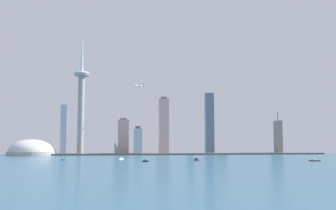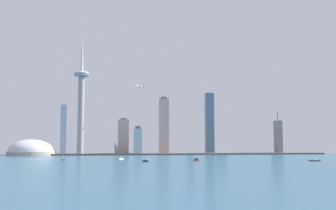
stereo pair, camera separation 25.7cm
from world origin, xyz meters
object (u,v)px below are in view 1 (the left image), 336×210
Objects in this scene: skyscraper_10 at (190,131)px; boat_4 at (315,160)px; observation_tower at (81,97)px; boat_2 at (146,161)px; airplane at (139,86)px; boat_0 at (63,159)px; skyscraper_3 at (138,141)px; channel_buoy_2 at (330,162)px; boat_3 at (196,160)px; channel_buoy_1 at (206,157)px; stadium_dome at (31,152)px; skyscraper_1 at (118,126)px; skyscraper_5 at (64,130)px; skyscraper_4 at (164,126)px; channel_buoy_0 at (189,158)px; skyscraper_9 at (161,132)px; boat_1 at (121,159)px; skyscraper_0 at (278,137)px; skyscraper_6 at (222,137)px; skyscraper_2 at (275,131)px; skyscraper_8 at (209,123)px; skyscraper_7 at (123,137)px.

skyscraper_10 reaches higher than boat_4.
boat_2 is (120.47, -336.59, -132.78)m from observation_tower.
boat_0 is at bearing 26.86° from airplane.
skyscraper_3 reaches higher than channel_buoy_2.
observation_tower is 381.36m from boat_2.
skyscraper_3 is 309.44m from boat_3.
stadium_dome is at bearing 151.77° from channel_buoy_1.
skyscraper_1 is 1.28× the size of skyscraper_5.
stadium_dome reaches higher than boat_2.
skyscraper_1 is 60.25× the size of channel_buoy_1.
boat_3 is at bearing 65.83° from airplane.
boat_4 is (184.41, -370.69, -67.13)m from skyscraper_4.
skyscraper_1 is 575.42m from channel_buoy_2.
skyscraper_9 is at bearing 90.80° from channel_buoy_0.
skyscraper_4 is 364.98m from boat_2.
skyscraper_0 is at bearing -8.27° from boat_1.
skyscraper_6 is 507.59m from boat_0.
boat_3 is at bearing -43.81° from stadium_dome.
skyscraper_8 reaches higher than skyscraper_2.
boat_4 is at bearing -106.56° from skyscraper_2.
airplane is at bearing 116.76° from channel_buoy_1.
channel_buoy_1 is (127.26, 135.93, -0.31)m from boat_2.
skyscraper_4 is 102.41m from skyscraper_7.
skyscraper_8 is 1.34× the size of skyscraper_10.
skyscraper_4 is 1.21× the size of skyscraper_5.
skyscraper_7 reaches higher than skyscraper_6.
skyscraper_2 is 1.76× the size of skyscraper_3.
boat_0 is 401.23m from boat_4.
skyscraper_1 is at bearing 176.15° from skyscraper_6.
skyscraper_7 reaches higher than boat_3.
stadium_dome is 402.09m from channel_buoy_1.
boat_4 is at bearing -87.40° from skyscraper_6.
skyscraper_0 is 43.15× the size of channel_buoy_0.
skyscraper_2 is 384.25m from skyscraper_3.
skyscraper_7 is 35.39× the size of channel_buoy_0.
channel_buoy_2 is (426.93, -388.23, -56.82)m from skyscraper_5.
skyscraper_10 is 388.79m from boat_3.
skyscraper_9 is (101.57, 72.10, 12.95)m from skyscraper_7.
skyscraper_9 is at bearing 110.89° from channel_buoy_2.
skyscraper_9 is at bearing 155.04° from skyscraper_10.
skyscraper_2 is 13.52× the size of boat_0.
airplane is at bearing -58.61° from skyscraper_1.
channel_buoy_1 is (354.20, -190.19, -6.81)m from stadium_dome.
skyscraper_3 is at bearing -3.31° from skyscraper_5.
skyscraper_8 is (425.15, 48.28, 69.32)m from stadium_dome.
skyscraper_0 reaches higher than boat_4.
skyscraper_10 reaches higher than boat_1.
skyscraper_4 is (-310.35, -52.96, 9.66)m from skyscraper_2.
boat_2 is at bearing -120.20° from skyscraper_6.
airplane reaches higher than channel_buoy_2.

